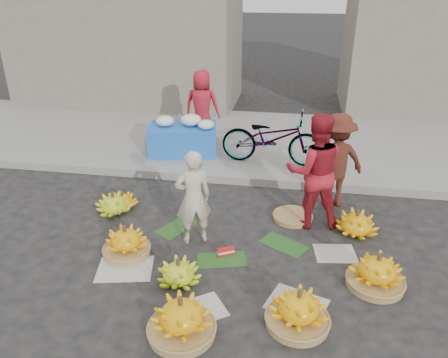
% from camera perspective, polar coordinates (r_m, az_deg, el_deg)
% --- Properties ---
extents(ground, '(80.00, 80.00, 0.00)m').
position_cam_1_polar(ground, '(6.06, 0.97, -9.52)').
color(ground, black).
rests_on(ground, ground).
extents(curb, '(40.00, 0.25, 0.15)m').
position_cam_1_polar(curb, '(7.91, 3.36, -0.04)').
color(curb, gray).
rests_on(curb, ground).
extents(sidewalk, '(40.00, 4.00, 0.12)m').
position_cam_1_polar(sidewalk, '(9.85, 4.73, 5.05)').
color(sidewalk, gray).
rests_on(sidewalk, ground).
extents(building_left, '(6.00, 3.00, 4.00)m').
position_cam_1_polar(building_left, '(13.09, -12.35, 18.37)').
color(building_left, gray).
rests_on(building_left, sidewalk).
extents(newspaper_scatter, '(3.20, 1.80, 0.00)m').
position_cam_1_polar(newspaper_scatter, '(5.42, -0.33, -14.26)').
color(newspaper_scatter, beige).
rests_on(newspaper_scatter, ground).
extents(banana_leaves, '(2.00, 1.00, 0.00)m').
position_cam_1_polar(banana_leaves, '(6.23, 0.33, -8.37)').
color(banana_leaves, '#1C4717').
rests_on(banana_leaves, ground).
extents(banana_bunch_0, '(0.72, 0.72, 0.44)m').
position_cam_1_polar(banana_bunch_0, '(6.07, -12.69, -8.02)').
color(banana_bunch_0, olive).
rests_on(banana_bunch_0, ground).
extents(banana_bunch_1, '(0.62, 0.62, 0.34)m').
position_cam_1_polar(banana_bunch_1, '(5.48, -5.97, -12.02)').
color(banana_bunch_1, '#95B91A').
rests_on(banana_bunch_1, ground).
extents(banana_bunch_2, '(0.72, 0.72, 0.48)m').
position_cam_1_polar(banana_bunch_2, '(4.78, -5.62, -17.63)').
color(banana_bunch_2, olive).
rests_on(banana_bunch_2, ground).
extents(banana_bunch_3, '(0.75, 0.75, 0.47)m').
position_cam_1_polar(banana_bunch_3, '(4.93, 9.67, -16.47)').
color(banana_bunch_3, olive).
rests_on(banana_bunch_3, ground).
extents(banana_bunch_4, '(0.76, 0.76, 0.47)m').
position_cam_1_polar(banana_bunch_4, '(5.67, 19.34, -11.38)').
color(banana_bunch_4, olive).
rests_on(banana_bunch_4, ground).
extents(banana_bunch_5, '(0.68, 0.68, 0.39)m').
position_cam_1_polar(banana_bunch_5, '(6.65, 16.92, -5.52)').
color(banana_bunch_5, '#FCB60C').
rests_on(banana_bunch_5, ground).
extents(banana_bunch_6, '(0.75, 0.75, 0.36)m').
position_cam_1_polar(banana_bunch_6, '(7.12, -14.22, -3.12)').
color(banana_bunch_6, '#95B91A').
rests_on(banana_bunch_6, ground).
extents(banana_bunch_7, '(0.50, 0.50, 0.28)m').
position_cam_1_polar(banana_bunch_7, '(7.26, -13.02, -2.84)').
color(banana_bunch_7, '#FCB60C').
rests_on(banana_bunch_7, ground).
extents(basket_spare, '(0.75, 0.75, 0.07)m').
position_cam_1_polar(basket_spare, '(6.87, 8.96, -4.92)').
color(basket_spare, olive).
rests_on(basket_spare, ground).
extents(incense_stack, '(0.24, 0.18, 0.09)m').
position_cam_1_polar(incense_stack, '(5.98, 0.23, -9.42)').
color(incense_stack, red).
rests_on(incense_stack, ground).
extents(vendor_cream, '(0.59, 0.52, 1.37)m').
position_cam_1_polar(vendor_cream, '(5.96, -4.03, -2.45)').
color(vendor_cream, beige).
rests_on(vendor_cream, ground).
extents(vendor_red, '(0.94, 0.79, 1.74)m').
position_cam_1_polar(vendor_red, '(6.43, 11.74, 1.00)').
color(vendor_red, red).
rests_on(vendor_red, ground).
extents(man_striped, '(1.15, 0.94, 1.55)m').
position_cam_1_polar(man_striped, '(7.10, 14.33, 2.29)').
color(man_striped, maroon).
rests_on(man_striped, ground).
extents(flower_table, '(1.48, 1.07, 0.79)m').
position_cam_1_polar(flower_table, '(8.91, -5.35, 5.44)').
color(flower_table, blue).
rests_on(flower_table, sidewalk).
extents(grey_bucket, '(0.33, 0.33, 0.37)m').
position_cam_1_polar(grey_bucket, '(8.87, -9.19, 4.15)').
color(grey_bucket, slate).
rests_on(grey_bucket, sidewalk).
extents(flower_vendor, '(0.77, 0.52, 1.53)m').
position_cam_1_polar(flower_vendor, '(9.46, -2.88, 9.52)').
color(flower_vendor, red).
rests_on(flower_vendor, sidewalk).
extents(bicycle, '(0.78, 1.97, 1.02)m').
position_cam_1_polar(bicycle, '(8.35, 6.33, 5.35)').
color(bicycle, gray).
rests_on(bicycle, sidewalk).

